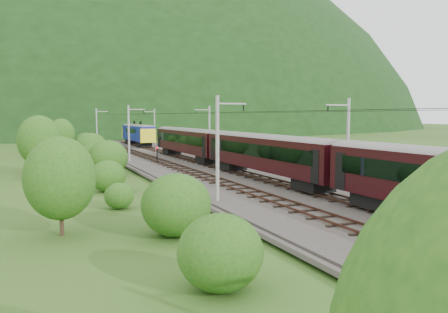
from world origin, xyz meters
name	(u,v)px	position (x,y,z in m)	size (l,w,h in m)	color
ground	(286,198)	(0.00, 0.00, 0.00)	(600.00, 600.00, 0.00)	#314A17
railbed	(234,180)	(0.00, 10.00, 0.15)	(14.00, 220.00, 0.30)	#38332D
track_left	(213,179)	(-2.40, 10.00, 0.37)	(2.40, 220.00, 0.27)	#553224
track_right	(255,177)	(2.40, 10.00, 0.37)	(2.40, 220.00, 0.27)	#553224
catenary_left	(129,132)	(-6.12, 32.00, 4.50)	(2.54, 192.28, 8.00)	gray
catenary_right	(209,131)	(6.12, 32.00, 4.50)	(2.54, 192.28, 8.00)	gray
overhead_wires	(235,113)	(0.00, 10.00, 7.10)	(4.83, 198.00, 0.03)	black
mountain_main	(62,127)	(0.00, 260.00, 0.00)	(504.00, 360.00, 244.00)	black
train	(265,147)	(2.40, 7.80, 3.65)	(3.09, 124.31, 5.39)	black
hazard_post_near	(130,144)	(-0.31, 59.49, 1.10)	(0.17, 0.17, 1.59)	red
hazard_post_far	(156,149)	(0.47, 42.27, 1.13)	(0.18, 0.18, 1.67)	red
signal	(157,154)	(-3.20, 27.99, 1.60)	(0.25, 0.25, 2.22)	black
vegetation_left	(91,159)	(-13.72, 14.02, 2.52)	(12.81, 147.51, 6.84)	#1D4E14
vegetation_right	(366,170)	(11.52, 3.50, 1.39)	(5.65, 103.48, 3.22)	#1D4E14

